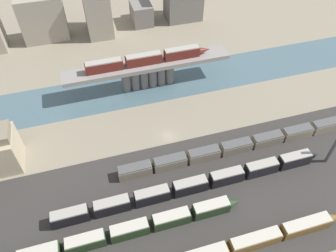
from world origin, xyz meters
The scene contains 12 objects.
ground_plane centered at (0.00, 0.00, 0.00)m, with size 400.00×400.00×0.00m, color gray.
railbed_yard centered at (0.00, -24.00, 0.00)m, with size 280.00×42.00×0.01m, color #33302D.
river_water centered at (0.00, 25.17, 0.00)m, with size 320.00×18.77×0.01m, color #47606B.
bridge centered at (0.00, 25.17, 6.84)m, with size 57.11×7.03×9.73m.
train_on_bridge centered at (0.27, 25.17, 11.53)m, with size 42.97×2.79×3.69m.
train_yard_mid centered at (-21.74, -27.63, 1.83)m, with size 64.30×3.03×3.73m.
train_yard_far centered at (1.02, -20.18, 2.02)m, with size 74.21×2.92×4.09m.
train_yard_outer centered at (18.55, -11.00, 1.71)m, with size 72.94×3.17×3.48m.
signal_tower centered at (40.58, -21.91, 6.43)m, with size 1.00×0.92×13.06m.
city_block_left centered at (-33.11, 67.15, 9.19)m, with size 17.78×8.63×18.38m, color gray.
city_block_center centered at (-11.24, 66.50, 11.97)m, with size 10.17×15.31×23.93m, color gray.
city_block_right centered at (7.85, 69.13, 4.54)m, with size 8.50×11.55×9.09m, color slate.
Camera 1 is at (-18.97, -64.15, 75.09)m, focal length 35.00 mm.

